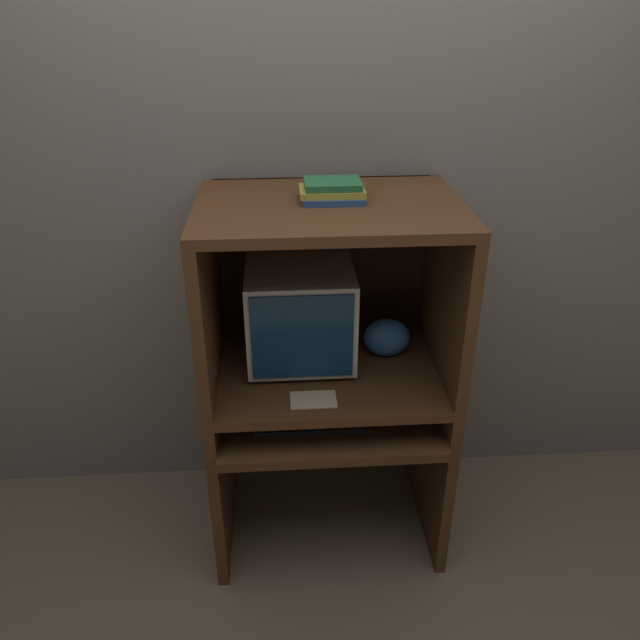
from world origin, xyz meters
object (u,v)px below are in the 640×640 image
crt_monitor (300,313)px  snack_bag (387,337)px  keyboard (312,421)px  mouse (384,417)px  book_stack (332,191)px

crt_monitor → snack_bag: bearing=1.3°
keyboard → snack_bag: 0.44m
crt_monitor → snack_bag: (0.33, 0.01, -0.12)m
mouse → snack_bag: (0.03, 0.23, 0.21)m
crt_monitor → keyboard: size_ratio=0.93×
mouse → book_stack: bearing=139.3°
mouse → book_stack: 0.84m
keyboard → mouse: 0.27m
keyboard → book_stack: (0.08, 0.17, 0.81)m
mouse → crt_monitor: bearing=143.6°
mouse → book_stack: size_ratio=0.29×
keyboard → mouse: mouse is taller
keyboard → snack_bag: bearing=37.7°
book_stack → keyboard: bearing=-116.2°
keyboard → mouse: size_ratio=6.84×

